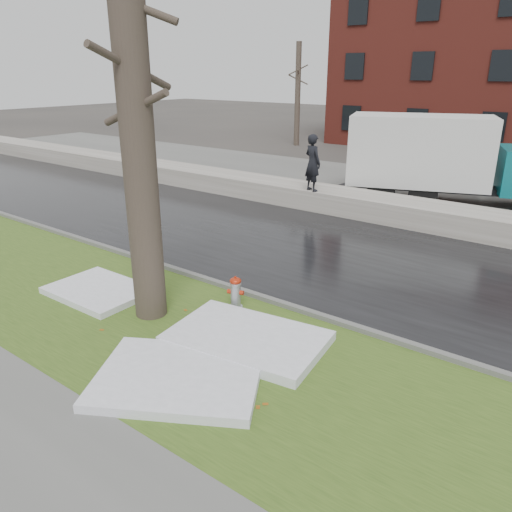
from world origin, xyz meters
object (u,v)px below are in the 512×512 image
Objects in this scene: box_truck at (447,158)px; worker at (313,163)px; tree at (135,113)px; fire_hydrant at (236,291)px.

box_truck is 4.88× the size of worker.
worker is at bearing 100.16° from tree.
worker is (-1.62, 9.02, -2.31)m from tree.
fire_hydrant is at bearing 44.68° from tree.
tree is 13.27m from box_truck.
tree is at bearing -118.25° from box_truck.
box_truck is (0.57, 11.70, 1.28)m from fire_hydrant.
box_truck is at bearing 66.02° from fire_hydrant.
fire_hydrant is 0.09× the size of tree.
worker is (-3.43, -3.92, 0.02)m from box_truck.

